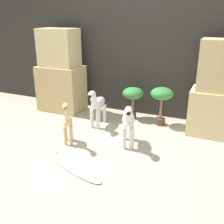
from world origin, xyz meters
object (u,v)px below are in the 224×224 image
at_px(zebra_left, 97,104).
at_px(surfboard, 72,165).
at_px(zebra_right, 128,121).
at_px(potted_palm_front, 133,95).
at_px(potted_palm_back, 162,97).
at_px(giraffe_figurine, 67,121).

relative_size(zebra_left, surfboard, 0.62).
bearing_deg(surfboard, zebra_left, 102.29).
xyz_separation_m(zebra_right, potted_palm_front, (-0.26, 0.92, 0.05)).
bearing_deg(zebra_left, potted_palm_front, 52.97).
bearing_deg(potted_palm_back, potted_palm_front, 170.11).
height_order(zebra_right, potted_palm_front, zebra_right).
distance_m(zebra_left, surfboard, 1.20).
height_order(giraffe_figurine, surfboard, giraffe_figurine).
distance_m(potted_palm_front, surfboard, 1.68).
relative_size(potted_palm_front, potted_palm_back, 0.88).
distance_m(zebra_right, zebra_left, 0.77).
bearing_deg(zebra_right, zebra_left, 147.04).
bearing_deg(potted_palm_front, zebra_left, -127.03).
height_order(giraffe_figurine, potted_palm_back, giraffe_figurine).
bearing_deg(zebra_right, potted_palm_back, 75.93).
bearing_deg(potted_palm_back, giraffe_figurine, -130.34).
relative_size(zebra_left, giraffe_figurine, 0.99).
relative_size(zebra_right, surfboard, 0.62).
height_order(potted_palm_back, surfboard, potted_palm_back).
xyz_separation_m(zebra_right, potted_palm_back, (0.21, 0.84, 0.11)).
relative_size(zebra_right, giraffe_figurine, 0.99).
height_order(zebra_left, potted_palm_back, zebra_left).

